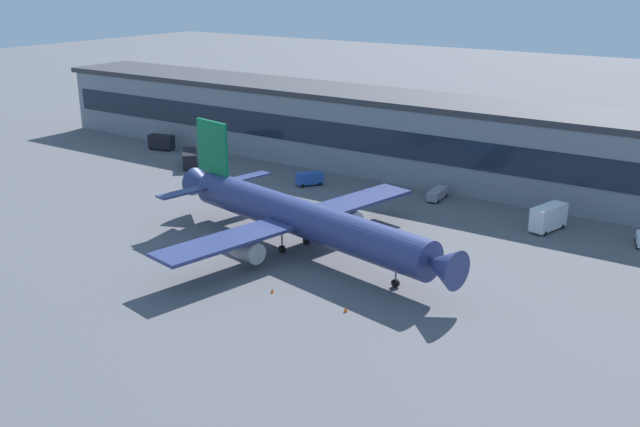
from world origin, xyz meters
TOP-DOWN VIEW (x-y plane):
  - ground_plane at (0.00, 0.00)m, footprint 600.00×600.00m
  - terminal_building at (0.00, 53.70)m, footprint 183.51×18.36m
  - airliner at (11.35, 4.96)m, footprint 55.43×47.56m
  - fuel_truck at (-37.66, 31.77)m, footprint 7.84×8.00m
  - catering_truck at (38.90, 34.90)m, footprint 4.26×7.61m
  - crew_van at (-7.89, 34.55)m, footprint 4.77×5.53m
  - stair_truck at (-53.95, 39.10)m, footprint 6.41×3.80m
  - belt_loader at (16.83, 40.10)m, footprint 2.65×6.57m
  - traffic_cone_0 at (28.13, -8.69)m, footprint 0.52×0.52m
  - traffic_cone_1 at (17.14, -9.34)m, footprint 0.45×0.45m

SIDE VIEW (x-z plane):
  - ground_plane at x=0.00m, z-range 0.00..0.00m
  - traffic_cone_1 at x=17.14m, z-range 0.00..0.57m
  - traffic_cone_0 at x=28.13m, z-range 0.00..0.65m
  - belt_loader at x=16.83m, z-range 0.18..2.13m
  - crew_van at x=-7.89m, z-range 0.18..2.73m
  - fuel_truck at x=-37.66m, z-range 0.21..3.56m
  - stair_truck at x=-53.95m, z-range 0.20..3.75m
  - catering_truck at x=38.90m, z-range 0.22..4.37m
  - airliner at x=11.35m, z-range -3.18..13.56m
  - terminal_building at x=0.00m, z-range 0.02..15.93m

